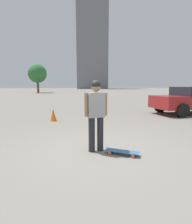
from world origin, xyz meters
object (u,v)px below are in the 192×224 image
Objects in this scene: person at (96,111)px; skateboard at (122,152)px; traffic_cone at (53,115)px; car_parked_near at (192,100)px.

person is 1.09m from skateboard.
person is at bearing -0.87° from skateboard.
traffic_cone reaches higher than skateboard.
person is 4.07m from traffic_cone.
person reaches higher than car_parked_near.
car_parked_near is at bearing 99.82° from traffic_cone.
traffic_cone is at bearing -35.80° from skateboard.
car_parked_near is (-5.30, 5.28, 0.71)m from skateboard.
traffic_cone is at bearing 98.81° from person.
person reaches higher than traffic_cone.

